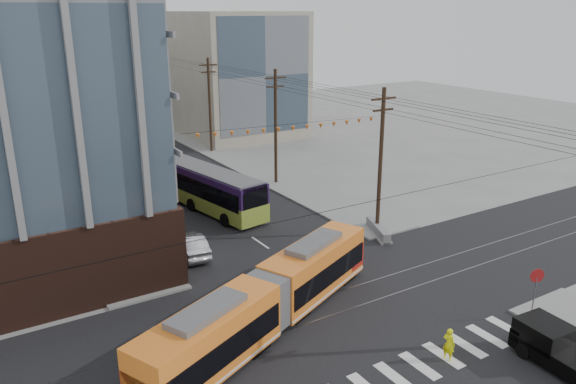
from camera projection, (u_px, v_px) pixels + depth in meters
name	position (u px, v px, depth m)	size (l,w,h in m)	color
ground	(390.00, 332.00, 29.57)	(160.00, 160.00, 0.00)	slate
bg_bldg_ne_near	(239.00, 75.00, 73.87)	(14.00, 14.00, 16.00)	gray
bg_bldg_ne_far	(194.00, 69.00, 91.33)	(16.00, 16.00, 14.00)	#8C99A5
utility_pole_far	(165.00, 91.00, 77.33)	(0.30, 0.30, 11.00)	black
streetcar	(268.00, 301.00, 29.28)	(17.44, 2.45, 3.36)	orange
city_bus	(208.00, 188.00, 47.31)	(2.79, 12.87, 3.65)	#281242
pickup_truck	(571.00, 356.00, 25.94)	(1.95, 5.46, 1.85)	black
parked_car_silver	(191.00, 245.00, 38.60)	(1.60, 4.60, 1.52)	#B5B7C0
parked_car_white	(155.00, 225.00, 42.30)	(2.02, 4.97, 1.44)	silver
parked_car_grey	(149.00, 212.00, 45.07)	(2.23, 4.85, 1.35)	slate
pedestrian	(449.00, 344.00, 27.01)	(0.62, 0.40, 1.69)	#F9FF0B
stop_sign	(534.00, 295.00, 30.59)	(0.83, 0.83, 2.74)	maroon
jersey_barrier	(378.00, 230.00, 42.21)	(0.89, 3.96, 0.79)	slate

